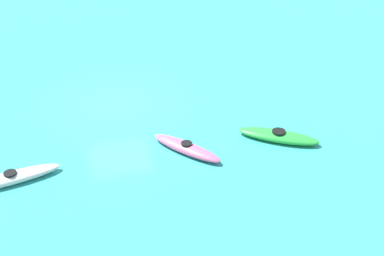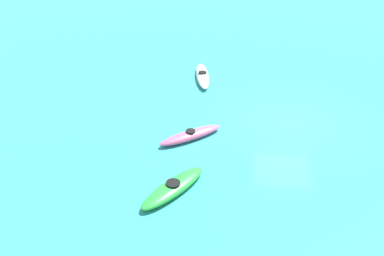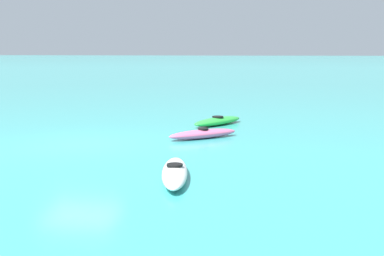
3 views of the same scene
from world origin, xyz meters
name	(u,v)px [view 1 (image 1 of 3)]	position (x,y,z in m)	size (l,w,h in m)	color
ground_plane	(115,105)	(0.00, 0.00, 0.00)	(600.00, 600.00, 0.00)	#38ADA8
kayak_pink	(187,148)	(-1.77, 3.91, 0.16)	(2.10, 2.48, 0.37)	pink
kayak_white	(11,178)	(3.84, 3.98, 0.16)	(3.07, 1.13, 0.37)	white
kayak_green	(278,136)	(-5.02, 4.09, 0.16)	(2.74, 2.18, 0.37)	green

